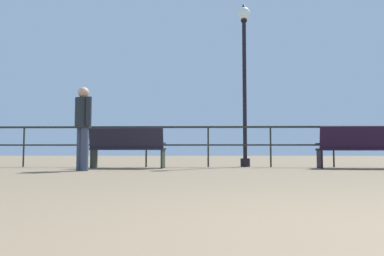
# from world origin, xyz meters

# --- Properties ---
(pier_railing) EXTENTS (21.10, 0.05, 1.07)m
(pier_railing) POSITION_xyz_m (-0.00, 7.99, 0.77)
(pier_railing) COLOR #262820
(pier_railing) RESTS_ON ground_plane
(bench_near_left) EXTENTS (1.83, 0.73, 0.97)m
(bench_near_left) POSITION_xyz_m (-2.79, 7.28, 0.54)
(bench_near_left) COLOR black
(bench_near_left) RESTS_ON ground_plane
(bench_near_right) EXTENTS (1.77, 0.84, 1.00)m
(bench_near_right) POSITION_xyz_m (2.70, 7.27, 0.54)
(bench_near_right) COLOR black
(bench_near_right) RESTS_ON ground_plane
(lamppost_center) EXTENTS (0.34, 0.34, 4.43)m
(lamppost_center) POSITION_xyz_m (0.18, 8.21, 2.73)
(lamppost_center) COLOR black
(lamppost_center) RESTS_ON ground_plane
(person_at_railing) EXTENTS (0.45, 0.43, 1.78)m
(person_at_railing) POSITION_xyz_m (-3.51, 6.19, 1.02)
(person_at_railing) COLOR #373F54
(person_at_railing) RESTS_ON ground_plane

